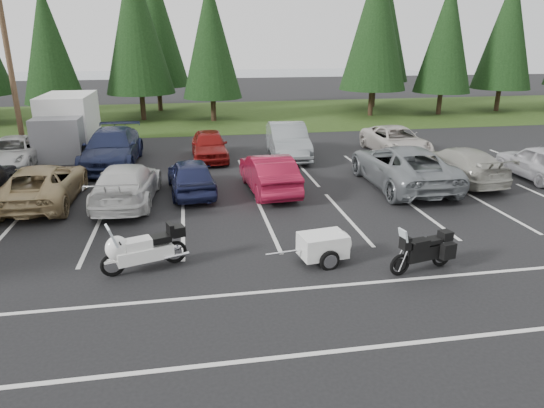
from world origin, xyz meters
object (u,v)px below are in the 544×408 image
Objects in this scene: cargo_trailer at (323,248)px; car_near_3 at (127,184)px; car_far_1 at (112,148)px; touring_motorcycle at (144,245)px; car_near_8 at (540,162)px; car_near_5 at (269,173)px; car_near_7 at (458,164)px; utility_pole at (9,60)px; car_near_2 at (43,184)px; box_truck at (66,126)px; car_far_3 at (288,141)px; car_far_0 at (14,152)px; car_near_4 at (191,176)px; adventure_motorcycle at (422,248)px; car_far_4 at (396,141)px; car_near_6 at (402,166)px; car_far_2 at (209,145)px.

car_near_3 is at bearing 124.86° from cargo_trailer.
touring_motorcycle is at bearing -76.37° from car_far_1.
car_near_8 reaches higher than cargo_trailer.
car_far_1 is at bearing 112.08° from cargo_trailer.
car_far_1 is 3.27× the size of cargo_trailer.
car_near_5 reaches higher than car_near_7.
utility_pole is 3.64× the size of touring_motorcycle.
car_near_7 reaches higher than touring_motorcycle.
car_far_1 is at bearing -107.73° from car_near_2.
car_far_3 is (11.00, -2.71, -0.62)m from box_truck.
car_far_0 is (-1.89, -2.36, -0.78)m from box_truck.
utility_pole reaches higher than car_near_4.
car_near_4 is at bearing -51.90° from car_far_1.
car_near_8 is at bearing 167.83° from car_near_7.
car_far_3 is at bearing -138.09° from car_near_4.
adventure_motorcycle is (5.69, -7.68, -0.05)m from car_near_4.
car_near_2 is 13.24m from adventure_motorcycle.
utility_pole reaches higher than car_near_3.
car_near_4 is 0.82× the size of car_far_4.
car_near_8 is at bearing -15.18° from car_far_0.
car_far_3 is 2.86× the size of cargo_trailer.
car_near_6 is at bearing 171.75° from car_near_4.
car_near_5 is at bearing -36.18° from car_far_1.
car_far_0 is (-19.01, 5.72, -0.04)m from car_near_7.
car_near_6 is 13.08m from car_far_1.
car_near_2 is at bearing -69.53° from utility_pole.
car_far_0 is at bearing -86.60° from utility_pole.
adventure_motorcycle is at bearing -30.02° from cargo_trailer.
car_near_6 is at bearing -38.88° from car_far_2.
box_truck reaches higher than car_near_6.
cargo_trailer is at bearing 143.69° from car_near_2.
touring_motorcycle reaches higher than car_far_0.
car_far_4 is at bearing -149.17° from car_near_5.
touring_motorcycle reaches higher than cargo_trailer.
car_near_4 is 0.95× the size of car_near_8.
cargo_trailer is (5.64, -5.98, -0.31)m from car_near_3.
car_near_5 is 9.10m from car_far_4.
car_near_4 is at bearing -52.15° from box_truck.
car_near_4 is 1.65× the size of touring_motorcycle.
car_far_3 is at bearing -136.05° from car_near_3.
cargo_trailer is (-11.14, -6.20, -0.33)m from car_near_8.
car_near_8 is 18.84m from car_far_1.
car_far_0 is at bearing -128.69° from box_truck.
car_far_2 is (4.52, 0.45, -0.13)m from car_far_1.
car_near_6 is at bearing -20.17° from car_far_0.
car_far_1 is at bearing -174.22° from car_far_3.
car_far_0 is at bearing -31.68° from car_near_5.
box_truck is at bearing 170.13° from car_far_3.
touring_motorcycle is 1.40× the size of cargo_trailer.
utility_pole is 9.11m from car_near_2.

